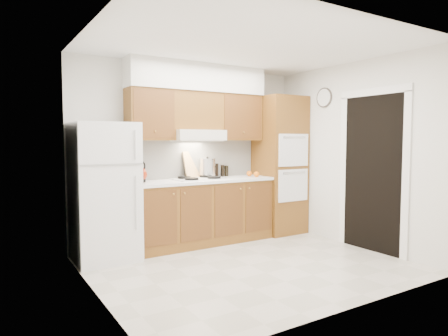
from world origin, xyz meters
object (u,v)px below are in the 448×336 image
object	(u,v)px
fridge	(104,192)
kettle	(140,175)
oven_cabinet	(279,165)
stock_pot	(207,167)

from	to	relation	value
fridge	kettle	size ratio (longest dim) A/B	8.63
oven_cabinet	kettle	world-z (taller)	oven_cabinet
oven_cabinet	stock_pot	distance (m)	1.25
stock_pot	oven_cabinet	bearing A→B (deg)	-9.31
fridge	kettle	distance (m)	0.52
fridge	kettle	bearing A→B (deg)	7.21
oven_cabinet	stock_pot	xyz separation A→B (m)	(-1.23, 0.20, -0.01)
kettle	oven_cabinet	bearing A→B (deg)	12.60
kettle	stock_pot	world-z (taller)	stock_pot
oven_cabinet	fridge	bearing A→B (deg)	-179.30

